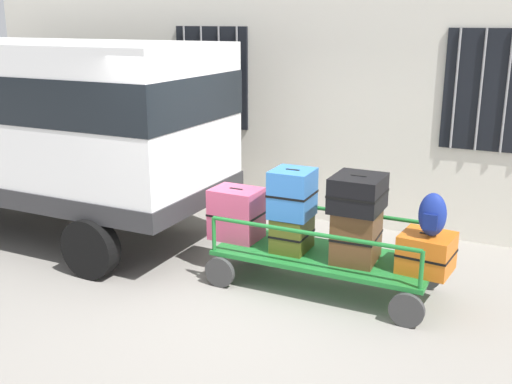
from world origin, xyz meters
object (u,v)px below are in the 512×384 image
at_px(luggage_cart, 323,260).
at_px(suitcase_center_middle, 358,193).
at_px(suitcase_midleft_bottom, 292,233).
at_px(suitcase_center_bottom, 356,235).
at_px(suitcase_midright_bottom, 426,253).
at_px(van, 44,117).
at_px(backpack, 432,215).
at_px(suitcase_midleft_middle, 292,193).
at_px(suitcase_left_bottom, 236,214).

xyz_separation_m(luggage_cart, suitcase_center_middle, (0.36, -0.02, 0.81)).
distance_m(luggage_cart, suitcase_midleft_bottom, 0.44).
xyz_separation_m(suitcase_center_bottom, suitcase_midright_bottom, (0.72, 0.03, -0.08)).
bearing_deg(suitcase_center_middle, suitcase_midright_bottom, 4.40).
xyz_separation_m(van, backpack, (5.15, -0.16, -0.58)).
distance_m(van, luggage_cart, 4.22).
bearing_deg(suitcase_center_middle, suitcase_center_bottom, 90.00).
bearing_deg(suitcase_midleft_bottom, suitcase_center_bottom, 1.56).
relative_size(van, suitcase_center_bottom, 8.74).
bearing_deg(suitcase_center_bottom, backpack, -1.89).
distance_m(suitcase_midleft_middle, suitcase_midright_bottom, 1.52).
bearing_deg(backpack, suitcase_midright_bottom, 120.64).
xyz_separation_m(suitcase_midleft_middle, suitcase_center_bottom, (0.72, 0.03, -0.37)).
xyz_separation_m(luggage_cart, suitcase_center_bottom, (0.36, -0.00, 0.34)).
xyz_separation_m(van, suitcase_center_middle, (4.39, -0.16, -0.46)).
bearing_deg(suitcase_midleft_bottom, van, 177.58).
bearing_deg(van, suitcase_midright_bottom, -1.13).
relative_size(luggage_cart, suitcase_left_bottom, 4.00).
xyz_separation_m(suitcase_center_middle, backpack, (0.76, -0.00, -0.13)).
height_order(suitcase_center_bottom, backpack, backpack).
bearing_deg(suitcase_midright_bottom, van, 178.87).
bearing_deg(suitcase_midright_bottom, suitcase_midleft_bottom, -177.86).
height_order(suitcase_midleft_middle, suitcase_midright_bottom, suitcase_midleft_middle).
bearing_deg(luggage_cart, backpack, -1.33).
bearing_deg(suitcase_center_middle, van, 177.96).
xyz_separation_m(suitcase_midleft_bottom, suitcase_center_bottom, (0.72, 0.02, 0.09)).
height_order(van, suitcase_midright_bottom, van).
bearing_deg(suitcase_center_bottom, suitcase_midleft_bottom, -178.44).
distance_m(suitcase_midleft_bottom, suitcase_midleft_middle, 0.46).
distance_m(van, suitcase_midleft_bottom, 3.81).
bearing_deg(van, luggage_cart, -1.91).
bearing_deg(van, backpack, -1.78).
distance_m(suitcase_midleft_bottom, suitcase_midright_bottom, 1.45).
bearing_deg(backpack, suitcase_left_bottom, 178.31).
distance_m(suitcase_midleft_bottom, suitcase_center_middle, 0.91).
relative_size(luggage_cart, suitcase_midright_bottom, 4.31).
xyz_separation_m(suitcase_left_bottom, suitcase_midright_bottom, (2.17, -0.01, -0.10)).
relative_size(suitcase_left_bottom, backpack, 1.36).
height_order(suitcase_midleft_bottom, backpack, backpack).
bearing_deg(suitcase_left_bottom, suitcase_midleft_bottom, -4.72).
xyz_separation_m(van, suitcase_center_bottom, (4.39, -0.14, -0.92)).
xyz_separation_m(suitcase_midleft_middle, backpack, (1.48, 0.00, -0.03)).
bearing_deg(suitcase_center_middle, suitcase_midleft_middle, -179.37).
bearing_deg(suitcase_midleft_middle, suitcase_midleft_bottom, 90.00).
height_order(suitcase_midleft_bottom, suitcase_midleft_middle, suitcase_midleft_middle).
bearing_deg(suitcase_midleft_middle, van, 177.43).
height_order(van, suitcase_center_bottom, van).
relative_size(suitcase_midleft_middle, suitcase_center_middle, 0.93).
bearing_deg(suitcase_center_bottom, suitcase_center_middle, -90.00).
xyz_separation_m(suitcase_center_middle, suitcase_midright_bottom, (0.72, 0.06, -0.55)).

